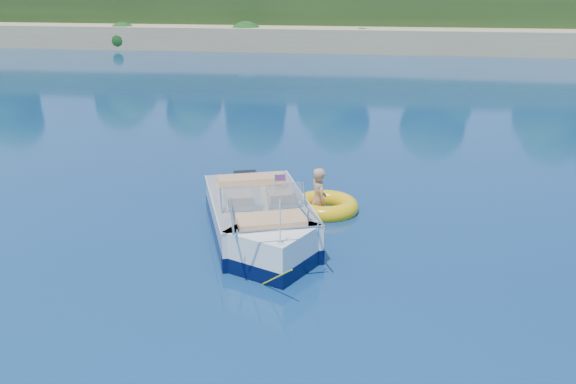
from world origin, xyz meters
name	(u,v)px	position (x,y,z in m)	size (l,w,h in m)	color
ground	(171,341)	(0.00, 0.00, 0.00)	(160.00, 160.00, 0.00)	#0A1C4A
shoreline	(364,12)	(0.00, 63.77, 0.98)	(170.00, 59.00, 6.00)	tan
motorboat	(261,224)	(0.56, 3.74, 0.33)	(2.88, 4.81, 1.68)	white
tow_tube	(325,206)	(1.60, 5.50, 0.10)	(1.64, 1.64, 0.39)	yellow
boy	(318,212)	(1.46, 5.41, 0.00)	(0.55, 0.36, 1.50)	tan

